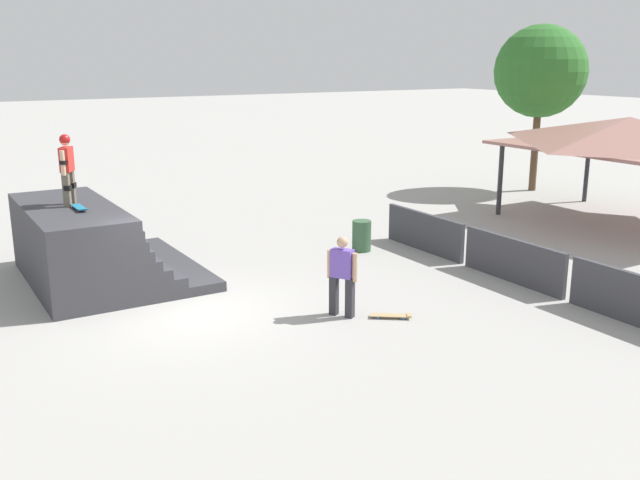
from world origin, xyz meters
The scene contains 10 objects.
ground_plane centered at (0.00, 0.00, 0.00)m, with size 160.00×160.00×0.00m, color #A3A09B.
quarter_pipe_ramp centered at (-3.24, -1.19, 0.82)m, with size 4.78×3.80×1.87m.
skater_on_deck centered at (-3.31, -1.46, 2.81)m, with size 0.68×0.48×1.64m.
skateboard_on_deck centered at (-2.68, -1.41, 1.93)m, with size 0.79×0.20×0.09m.
bystander_walking centered at (1.84, 2.71, 0.94)m, with size 0.63×0.45×1.69m.
skateboard_on_ground centered at (2.49, 3.52, 0.06)m, with size 0.65×0.80×0.09m.
barrier_fence centered at (1.98, 7.43, 0.52)m, with size 9.71×0.12×1.05m.
pavilion_shelter centered at (-0.53, 14.75, 2.88)m, with size 7.39×5.13×3.41m.
tree_beside_pavilion centered at (-6.29, 17.02, 4.64)m, with size 3.55×3.55×6.43m.
trash_bin centered at (-2.18, 5.93, 0.42)m, with size 0.52×0.52×0.85m, color #385B3D.
Camera 1 is at (13.50, -4.84, 5.20)m, focal length 40.00 mm.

